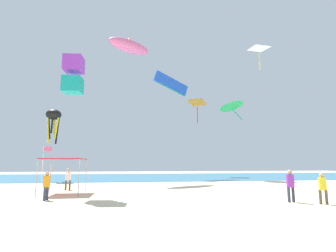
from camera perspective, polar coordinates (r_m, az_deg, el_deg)
The scene contains 15 objects.
ground at distance 17.09m, azimuth 4.70°, elevation -15.48°, with size 110.00×110.00×0.10m, color beige.
ocean_strip at distance 43.65m, azimuth -3.43°, elevation -10.99°, with size 110.00×25.80×0.03m, color teal.
canopy_tent at distance 20.27m, azimuth -21.73°, elevation -7.03°, with size 2.71×3.08×2.47m.
person_near_tent at distance 17.11m, azimuth -25.07°, elevation -11.31°, with size 0.39×0.44×1.65m.
person_leftmost at distance 16.28m, azimuth 30.75°, elevation -11.17°, with size 0.42×0.39×1.63m.
person_central at distance 22.95m, azimuth -21.04°, elevation -10.45°, with size 0.46×0.41×1.72m.
person_rightmost at distance 16.32m, azimuth 25.22°, elevation -11.23°, with size 0.47×0.42×1.77m.
banner_flag at distance 21.77m, azimuth -25.59°, elevation -7.57°, with size 0.61×0.06×3.40m.
kite_diamond_orange at distance 46.59m, azimuth 6.41°, elevation 4.92°, with size 3.80×3.78×4.06m.
kite_box_purple at distance 20.63m, azimuth -20.04°, elevation 10.52°, with size 1.39×1.41×2.77m.
kite_inflatable_pink at distance 36.17m, azimuth -8.49°, elevation 16.91°, with size 5.98×4.51×2.11m.
kite_octopus_black at distance 35.70m, azimuth -23.78°, elevation 1.95°, with size 1.94×1.94×4.35m.
kite_parafoil_blue at distance 41.72m, azimuth 0.65°, elevation 9.24°, with size 5.86×2.16×3.65m.
kite_delta_green at distance 37.29m, azimuth 13.61°, elevation 4.57°, with size 4.73×4.73×2.92m.
kite_diamond_white at distance 29.84m, azimuth 19.28°, elevation 15.54°, with size 1.93×1.93×2.45m.
Camera 1 is at (-3.80, -16.52, 2.11)m, focal length 27.82 mm.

